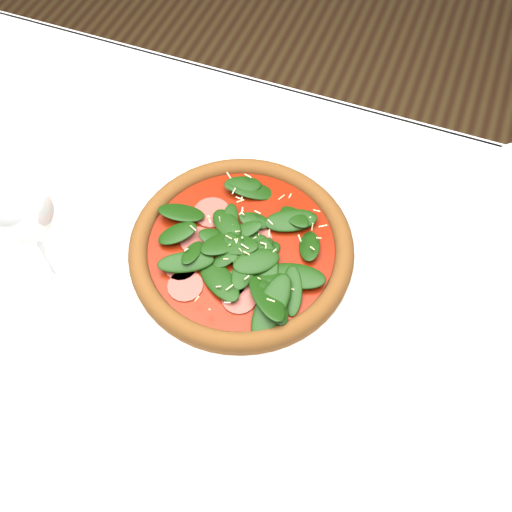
% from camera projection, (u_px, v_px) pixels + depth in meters
% --- Properties ---
extents(ground, '(6.00, 6.00, 0.00)m').
position_uv_depth(ground, '(211.00, 432.00, 1.39)').
color(ground, brown).
rests_on(ground, ground).
extents(dining_table, '(1.21, 0.81, 0.75)m').
position_uv_depth(dining_table, '(181.00, 316.00, 0.83)').
color(dining_table, white).
rests_on(dining_table, ground).
extents(plate, '(0.34, 0.34, 0.01)m').
position_uv_depth(plate, '(242.00, 253.00, 0.76)').
color(plate, white).
rests_on(plate, dining_table).
extents(pizza, '(0.30, 0.30, 0.04)m').
position_uv_depth(pizza, '(241.00, 245.00, 0.75)').
color(pizza, '#915F23').
rests_on(pizza, plate).
extents(wine_glass, '(0.08, 0.08, 0.20)m').
position_uv_depth(wine_glass, '(18.00, 208.00, 0.63)').
color(wine_glass, silver).
rests_on(wine_glass, dining_table).
extents(saucer_near, '(0.12, 0.12, 0.01)m').
position_uv_depth(saucer_near, '(345.00, 508.00, 0.60)').
color(saucer_near, white).
rests_on(saucer_near, dining_table).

